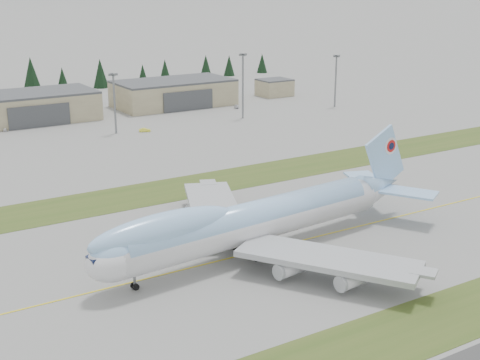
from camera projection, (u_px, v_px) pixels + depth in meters
ground at (303, 240)px, 136.47m from camera, size 7000.00×7000.00×0.00m
grass_strip_near at (448, 317)px, 105.55m from camera, size 400.00×14.00×0.08m
grass_strip_far at (198, 185)px, 173.09m from camera, size 400.00×18.00×0.08m
taxiway_line_main at (303, 240)px, 136.47m from camera, size 400.00×0.40×0.02m
boeing_747_freighter at (253, 221)px, 127.81m from camera, size 78.84×67.73×20.74m
hangar_center at (29, 107)px, 249.32m from camera, size 48.00×26.60×10.80m
hangar_right at (174, 93)px, 279.57m from camera, size 48.00×26.60×10.80m
control_shed at (274, 87)px, 303.70m from camera, size 14.00×12.00×7.60m
floodlight_masts at (132, 87)px, 229.24m from camera, size 164.51×4.35×24.51m
service_vehicle_a at (5, 131)px, 234.07m from camera, size 1.85×3.35×1.08m
service_vehicle_b at (145, 132)px, 233.01m from camera, size 4.25×2.80×1.32m
service_vehicle_c at (236, 108)px, 275.64m from camera, size 3.45×4.46×1.21m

